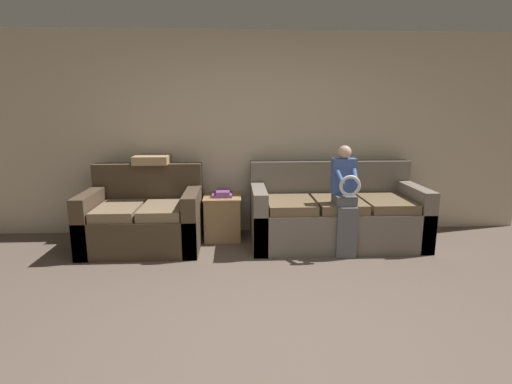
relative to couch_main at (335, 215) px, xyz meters
The scene contains 8 objects.
ground_plane 2.44m from the couch_main, 112.04° to the right, with size 14.00×14.00×0.00m, color brown.
wall_back 1.42m from the couch_main, 148.66° to the left, with size 7.09×0.06×2.55m.
couch_main is the anchor object (origin of this frame).
couch_side 2.28m from the couch_main, behind, with size 1.31×0.95×0.94m.
child_left_seated 0.53m from the couch_main, 90.53° to the right, with size 0.26×0.36×1.21m.
side_shelf 1.39m from the couch_main, behind, with size 0.46×0.53×0.54m.
book_stack 1.40m from the couch_main, behind, with size 0.25×0.30×0.07m.
throw_pillow 2.33m from the couch_main, behind, with size 0.41×0.41×0.10m.
Camera 1 is at (-0.30, -2.39, 1.61)m, focal length 28.00 mm.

